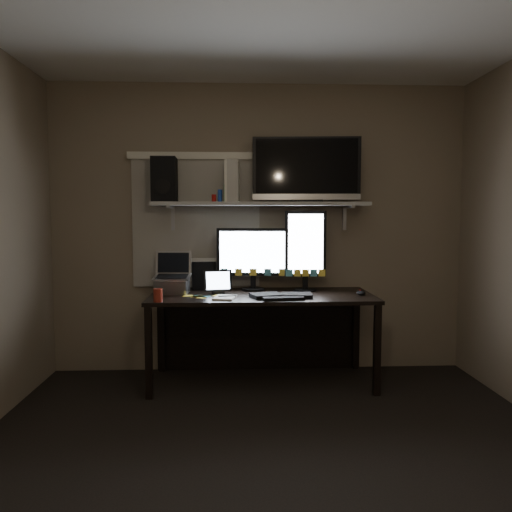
{
  "coord_description": "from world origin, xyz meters",
  "views": [
    {
      "loc": [
        -0.23,
        -2.58,
        1.37
      ],
      "look_at": [
        -0.05,
        1.25,
        1.06
      ],
      "focal_mm": 35.0,
      "sensor_mm": 36.0,
      "label": 1
    }
  ],
  "objects": [
    {
      "name": "floor",
      "position": [
        0.0,
        0.0,
        0.0
      ],
      "size": [
        3.6,
        3.6,
        0.0
      ],
      "primitive_type": "plane",
      "color": "black",
      "rests_on": "ground"
    },
    {
      "name": "speaker",
      "position": [
        -0.8,
        1.65,
        1.66
      ],
      "size": [
        0.21,
        0.25,
        0.37
      ],
      "primitive_type": "cube",
      "rotation": [
        0.0,
        0.0,
        0.02
      ],
      "color": "black",
      "rests_on": "wall_shelf"
    },
    {
      "name": "sticky_notes",
      "position": [
        -0.46,
        1.36,
        0.73
      ],
      "size": [
        0.37,
        0.3,
        0.0
      ],
      "primitive_type": null,
      "rotation": [
        0.0,
        0.0,
        0.23
      ],
      "color": "yellow",
      "rests_on": "desk"
    },
    {
      "name": "cup",
      "position": [
        -0.79,
        1.11,
        0.78
      ],
      "size": [
        0.08,
        0.08,
        0.1
      ],
      "primitive_type": "cylinder",
      "rotation": [
        0.0,
        0.0,
        -0.25
      ],
      "color": "maroon",
      "rests_on": "desk"
    },
    {
      "name": "monitor_landscape",
      "position": [
        -0.06,
        1.65,
        1.0
      ],
      "size": [
        0.63,
        0.11,
        0.55
      ],
      "primitive_type": "cube",
      "rotation": [
        0.0,
        0.0,
        -0.08
      ],
      "color": "black",
      "rests_on": "desk"
    },
    {
      "name": "keyboard",
      "position": [
        0.15,
        1.27,
        0.74
      ],
      "size": [
        0.5,
        0.25,
        0.03
      ],
      "primitive_type": "cube",
      "rotation": [
        0.0,
        0.0,
        0.14
      ],
      "color": "black",
      "rests_on": "desk"
    },
    {
      "name": "desk",
      "position": [
        0.0,
        1.55,
        0.55
      ],
      "size": [
        1.8,
        0.75,
        0.73
      ],
      "color": "black",
      "rests_on": "floor"
    },
    {
      "name": "tablet",
      "position": [
        -0.35,
        1.45,
        0.83
      ],
      "size": [
        0.24,
        0.14,
        0.2
      ],
      "primitive_type": "cube",
      "rotation": [
        0.0,
        0.0,
        0.2
      ],
      "color": "black",
      "rests_on": "desk"
    },
    {
      "name": "notepad",
      "position": [
        -0.3,
        1.24,
        0.74
      ],
      "size": [
        0.19,
        0.24,
        0.01
      ],
      "primitive_type": "cube",
      "rotation": [
        0.0,
        0.0,
        -0.19
      ],
      "color": "silver",
      "rests_on": "desk"
    },
    {
      "name": "tv",
      "position": [
        0.39,
        1.65,
        1.75
      ],
      "size": [
        0.92,
        0.23,
        0.54
      ],
      "primitive_type": "cube",
      "rotation": [
        0.0,
        0.0,
        -0.07
      ],
      "color": "black",
      "rests_on": "wall_shelf"
    },
    {
      "name": "window_blinds",
      "position": [
        -0.55,
        1.79,
        1.3
      ],
      "size": [
        1.1,
        0.02,
        1.1
      ],
      "primitive_type": "cube",
      "color": "#BCB6A9",
      "rests_on": "back_wall"
    },
    {
      "name": "game_console",
      "position": [
        -0.23,
        1.63,
        1.65
      ],
      "size": [
        0.13,
        0.3,
        0.34
      ],
      "primitive_type": "cube",
      "rotation": [
        0.0,
        0.0,
        -0.16
      ],
      "color": "silver",
      "rests_on": "wall_shelf"
    },
    {
      "name": "bottles",
      "position": [
        -0.34,
        1.55,
        1.55
      ],
      "size": [
        0.23,
        0.1,
        0.14
      ],
      "primitive_type": null,
      "rotation": [
        0.0,
        0.0,
        -0.23
      ],
      "color": "#A50F0C",
      "rests_on": "wall_shelf"
    },
    {
      "name": "laptop",
      "position": [
        -0.73,
        1.5,
        0.9
      ],
      "size": [
        0.31,
        0.26,
        0.33
      ],
      "primitive_type": "cube",
      "rotation": [
        0.0,
        0.0,
        -0.05
      ],
      "color": "#A8A8AD",
      "rests_on": "desk"
    },
    {
      "name": "wall_shelf",
      "position": [
        0.0,
        1.62,
        1.46
      ],
      "size": [
        1.8,
        0.35,
        0.03
      ],
      "primitive_type": "cube",
      "color": "#A1A19D",
      "rests_on": "back_wall"
    },
    {
      "name": "back_wall",
      "position": [
        0.0,
        1.8,
        1.25
      ],
      "size": [
        3.6,
        0.0,
        3.6
      ],
      "primitive_type": "plane",
      "rotation": [
        1.57,
        0.0,
        0.0
      ],
      "color": "#80715C",
      "rests_on": "floor"
    },
    {
      "name": "monitor_portrait",
      "position": [
        0.38,
        1.58,
        1.08
      ],
      "size": [
        0.35,
        0.07,
        0.69
      ],
      "primitive_type": "cube",
      "rotation": [
        0.0,
        0.0,
        -0.02
      ],
      "color": "black",
      "rests_on": "desk"
    },
    {
      "name": "file_sorter",
      "position": [
        -0.48,
        1.71,
        0.86
      ],
      "size": [
        0.21,
        0.11,
        0.26
      ],
      "primitive_type": "cube",
      "rotation": [
        0.0,
        0.0,
        0.08
      ],
      "color": "black",
      "rests_on": "desk"
    },
    {
      "name": "mouse",
      "position": [
        0.8,
        1.35,
        0.75
      ],
      "size": [
        0.08,
        0.11,
        0.04
      ],
      "primitive_type": "ellipsoid",
      "rotation": [
        0.0,
        0.0,
        0.21
      ],
      "color": "black",
      "rests_on": "desk"
    }
  ]
}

